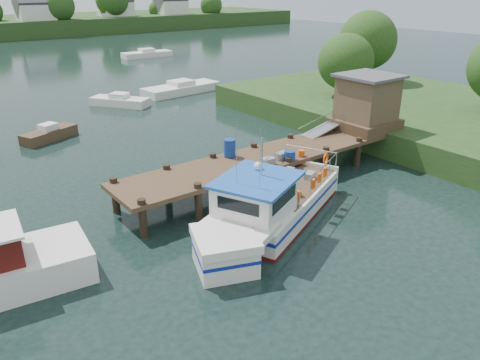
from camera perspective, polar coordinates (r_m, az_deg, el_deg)
ground_plane at (r=22.15m, az=-0.28°, el=-1.28°), size 160.00×160.00×0.00m
near_shore at (r=33.58m, az=24.55°, el=8.79°), size 16.00×30.00×7.76m
dock at (r=25.60m, az=11.53°, el=6.96°), size 16.60×3.00×4.78m
lobster_boat at (r=18.58m, az=3.42°, el=-3.41°), size 9.33×5.97×4.68m
moored_rowboat at (r=31.64m, az=-22.24°, el=5.24°), size 3.72×2.48×1.03m
moored_far at (r=65.03m, az=-11.29°, el=14.84°), size 6.58×2.62×1.10m
moored_b at (r=38.95m, az=-14.44°, el=9.30°), size 4.02×4.69×1.03m
moored_c at (r=42.69m, az=-7.17°, el=11.04°), size 7.27×3.07×1.12m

